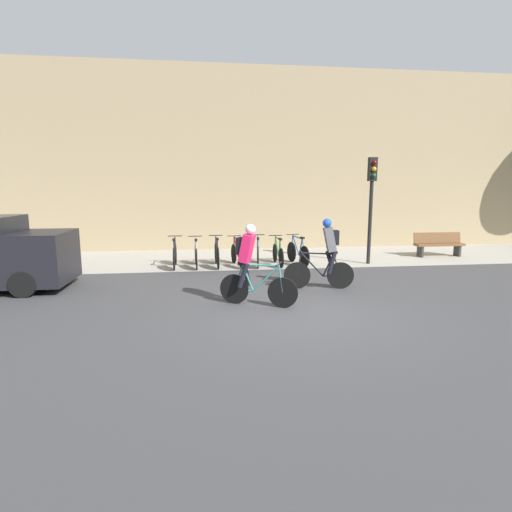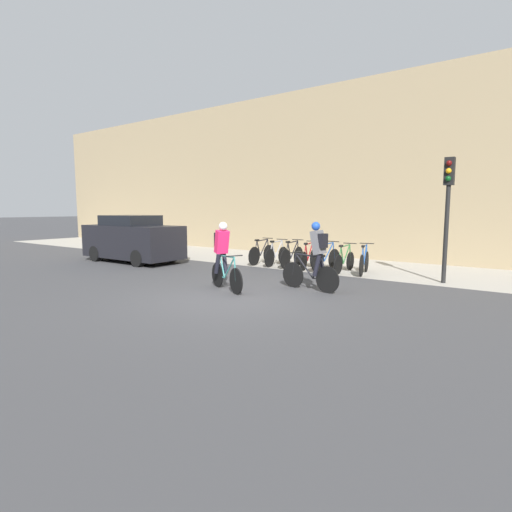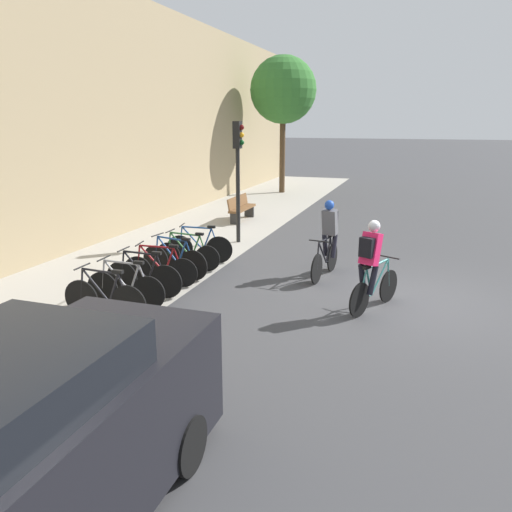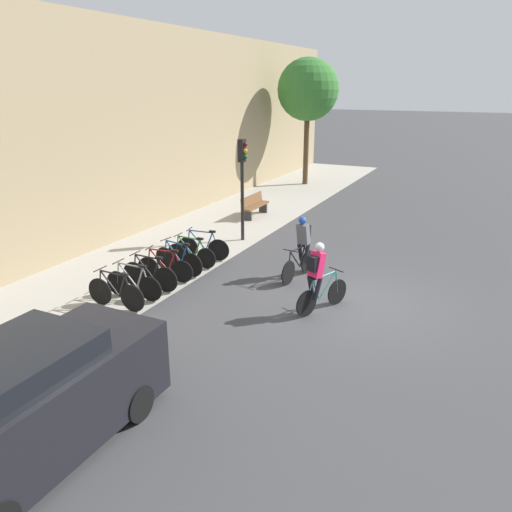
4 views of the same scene
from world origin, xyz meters
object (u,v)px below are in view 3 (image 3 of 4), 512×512
at_px(parked_car, 15,460).
at_px(parked_bike_5, 188,254).
at_px(cyclist_pink, 371,264).
at_px(traffic_light_pole, 238,160).
at_px(parked_bike_1, 126,287).
at_px(parked_bike_3, 160,269).
at_px(bench, 241,208).
at_px(parked_bike_6, 199,247).
at_px(cyclist_grey, 328,236).
at_px(parked_bike_4, 175,260).
at_px(parked_bike_2, 144,277).
at_px(parked_bike_0, 105,298).

bearing_deg(parked_car, parked_bike_5, 16.95).
xyz_separation_m(cyclist_pink, parked_car, (-6.53, 2.10, -0.05)).
bearing_deg(traffic_light_pole, parked_bike_1, 178.33).
relative_size(parked_bike_3, bench, 0.90).
bearing_deg(traffic_light_pole, parked_bike_6, 175.99).
relative_size(parked_bike_1, parked_bike_3, 1.00).
bearing_deg(cyclist_pink, traffic_light_pole, 43.94).
bearing_deg(parked_bike_3, cyclist_grey, -59.09).
relative_size(cyclist_pink, parked_bike_6, 1.05).
bearing_deg(cyclist_grey, parked_bike_4, 111.60).
bearing_deg(parked_bike_1, parked_bike_5, -0.02).
xyz_separation_m(parked_bike_1, parked_car, (-5.26, -2.43, 0.50)).
bearing_deg(parked_car, traffic_light_pole, 11.56).
bearing_deg(cyclist_pink, parked_bike_5, 72.40).
height_order(parked_bike_2, traffic_light_pole, traffic_light_pole).
height_order(parked_bike_3, parked_bike_6, parked_bike_6).
distance_m(parked_bike_1, traffic_light_pole, 6.14).
distance_m(cyclist_pink, parked_bike_5, 4.78).
bearing_deg(cyclist_pink, bench, 35.32).
xyz_separation_m(parked_bike_0, parked_bike_5, (3.38, -0.00, -0.02)).
bearing_deg(cyclist_grey, traffic_light_pole, 52.13).
bearing_deg(parked_bike_1, parked_bike_3, -0.02).
bearing_deg(parked_car, parked_bike_6, 15.70).
bearing_deg(parked_bike_3, parked_bike_4, 0.05).
distance_m(parked_bike_1, parked_car, 5.82).
height_order(cyclist_pink, bench, cyclist_pink).
bearing_deg(parked_bike_5, parked_car, -163.05).
bearing_deg(cyclist_pink, parked_bike_2, 97.46).
bearing_deg(bench, parked_bike_0, -174.41).
bearing_deg(parked_car, bench, 13.32).
bearing_deg(parked_bike_5, parked_bike_6, 0.11).
xyz_separation_m(cyclist_grey, parked_bike_4, (-1.31, 3.32, -0.53)).
height_order(parked_bike_3, parked_car, parked_car).
xyz_separation_m(parked_bike_0, parked_bike_1, (0.68, -0.00, -0.01)).
xyz_separation_m(parked_bike_3, bench, (7.64, 0.95, 0.08)).
distance_m(cyclist_grey, parked_bike_4, 3.61).
xyz_separation_m(cyclist_grey, parked_bike_1, (-3.34, 3.32, -0.55)).
bearing_deg(parked_bike_5, cyclist_pink, -107.60).
bearing_deg(parked_bike_0, parked_bike_3, -0.03).
bearing_deg(parked_bike_0, parked_bike_2, -0.01).
relative_size(parked_bike_0, parked_car, 0.40).
xyz_separation_m(parked_bike_0, parked_bike_2, (1.35, -0.00, -0.00)).
xyz_separation_m(cyclist_pink, bench, (7.72, 5.47, -0.47)).
distance_m(parked_bike_2, parked_bike_4, 1.35).
relative_size(cyclist_grey, parked_car, 0.41).
bearing_deg(parked_bike_4, parked_bike_1, -180.00).
xyz_separation_m(parked_bike_4, bench, (6.96, 0.95, 0.06)).
height_order(traffic_light_pole, parked_car, traffic_light_pole).
bearing_deg(cyclist_grey, parked_bike_5, 100.86).
height_order(cyclist_pink, parked_bike_6, cyclist_pink).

